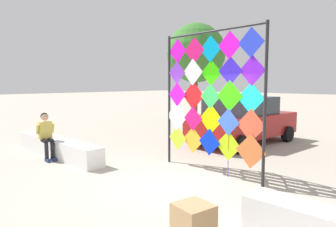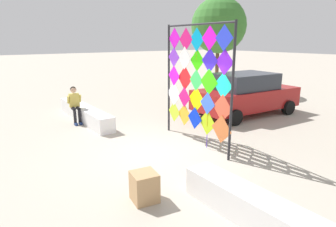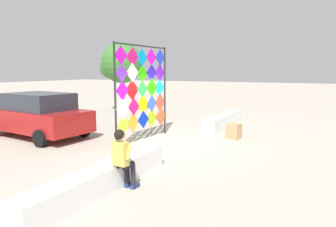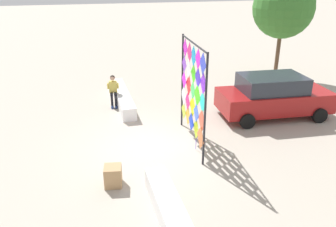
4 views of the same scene
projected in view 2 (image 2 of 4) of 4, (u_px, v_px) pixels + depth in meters
ground at (156, 152)px, 8.28m from camera, size 120.00×120.00×0.00m
plaza_ledge_left at (85, 113)px, 11.46m from camera, size 4.40×0.58×0.56m
kite_display_rack at (196, 79)px, 8.49m from camera, size 3.17×0.30×3.59m
seated_vendor at (75, 102)px, 10.94m from camera, size 0.63×0.54×1.41m
parked_car at (245, 94)px, 12.20m from camera, size 2.47×4.69×1.77m
cardboard_box_large at (144, 187)px, 5.73m from camera, size 0.56×0.56×0.59m
tree_broadleaf at (217, 27)px, 17.01m from camera, size 3.23×3.23×5.53m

